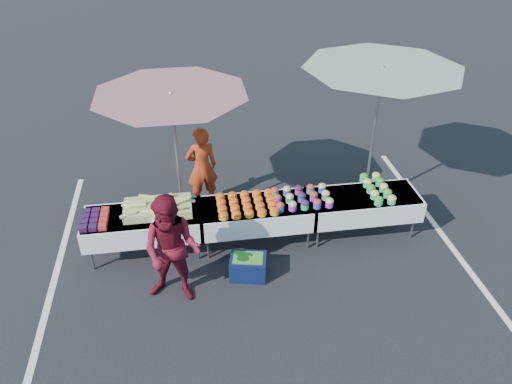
{
  "coord_description": "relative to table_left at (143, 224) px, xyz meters",
  "views": [
    {
      "loc": [
        -1.0,
        -6.51,
        5.32
      ],
      "look_at": [
        0.0,
        0.0,
        1.0
      ],
      "focal_mm": 35.0,
      "sensor_mm": 36.0,
      "label": 1
    }
  ],
  "objects": [
    {
      "name": "ground",
      "position": [
        1.8,
        0.0,
        -0.58
      ],
      "size": [
        80.0,
        80.0,
        0.0
      ],
      "primitive_type": "plane",
      "color": "black"
    },
    {
      "name": "stripe_left",
      "position": [
        -1.4,
        0.0,
        -0.58
      ],
      "size": [
        0.1,
        5.0,
        0.0
      ],
      "primitive_type": "cube",
      "color": "silver",
      "rests_on": "ground"
    },
    {
      "name": "stripe_right",
      "position": [
        5.0,
        0.0,
        -0.58
      ],
      "size": [
        0.1,
        5.0,
        0.0
      ],
      "primitive_type": "cube",
      "color": "silver",
      "rests_on": "ground"
    },
    {
      "name": "table_left",
      "position": [
        0.0,
        0.0,
        0.0
      ],
      "size": [
        1.86,
        0.81,
        0.75
      ],
      "color": "white",
      "rests_on": "ground"
    },
    {
      "name": "table_center",
      "position": [
        1.8,
        0.0,
        0.0
      ],
      "size": [
        1.86,
        0.81,
        0.75
      ],
      "color": "white",
      "rests_on": "ground"
    },
    {
      "name": "table_right",
      "position": [
        3.6,
        0.0,
        0.0
      ],
      "size": [
        1.86,
        0.81,
        0.75
      ],
      "color": "white",
      "rests_on": "ground"
    },
    {
      "name": "berry_punnets",
      "position": [
        -0.71,
        -0.06,
        0.21
      ],
      "size": [
        0.4,
        0.54,
        0.08
      ],
      "color": "#230B2D",
      "rests_on": "table_left"
    },
    {
      "name": "corn_pile",
      "position": [
        0.25,
        0.04,
        0.26
      ],
      "size": [
        1.16,
        0.57,
        0.26
      ],
      "color": "#9FAE59",
      "rests_on": "table_left"
    },
    {
      "name": "plastic_bags",
      "position": [
        0.3,
        -0.3,
        0.19
      ],
      "size": [
        0.3,
        0.25,
        0.05
      ],
      "primitive_type": "cube",
      "color": "white",
      "rests_on": "table_left"
    },
    {
      "name": "carrot_bowls",
      "position": [
        1.65,
        -0.01,
        0.22
      ],
      "size": [
        0.95,
        0.69,
        0.11
      ],
      "color": "orange",
      "rests_on": "table_center"
    },
    {
      "name": "potato_cups",
      "position": [
        2.55,
        0.0,
        0.25
      ],
      "size": [
        0.94,
        0.58,
        0.16
      ],
      "color": "blue",
      "rests_on": "table_right"
    },
    {
      "name": "bean_baskets",
      "position": [
        3.86,
        0.08,
        0.24
      ],
      "size": [
        0.36,
        0.86,
        0.15
      ],
      "color": "#29A76C",
      "rests_on": "table_right"
    },
    {
      "name": "vendor",
      "position": [
        1.01,
        1.28,
        0.2
      ],
      "size": [
        0.63,
        0.47,
        1.56
      ],
      "primitive_type": "imported",
      "rotation": [
        0.0,
        0.0,
        3.33
      ],
      "color": "#B23414",
      "rests_on": "ground"
    },
    {
      "name": "customer",
      "position": [
        0.46,
        -1.08,
        0.28
      ],
      "size": [
        1.0,
        0.88,
        1.73
      ],
      "primitive_type": "imported",
      "rotation": [
        0.0,
        0.0,
        -0.31
      ],
      "color": "maroon",
      "rests_on": "ground"
    },
    {
      "name": "umbrella_left",
      "position": [
        0.61,
        0.68,
        1.67
      ],
      "size": [
        3.18,
        3.18,
        2.49
      ],
      "rotation": [
        0.0,
        0.0,
        0.39
      ],
      "color": "black",
      "rests_on": "ground"
    },
    {
      "name": "umbrella_right",
      "position": [
        3.96,
        0.8,
        1.83
      ],
      "size": [
        2.97,
        2.97,
        2.67
      ],
      "rotation": [
        0.0,
        0.0,
        -0.15
      ],
      "color": "black",
      "rests_on": "ground"
    },
    {
      "name": "storage_bin",
      "position": [
        1.55,
        -0.8,
        -0.4
      ],
      "size": [
        0.62,
        0.51,
        0.36
      ],
      "rotation": [
        0.0,
        0.0,
        -0.22
      ],
      "color": "#0C173D",
      "rests_on": "ground"
    }
  ]
}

